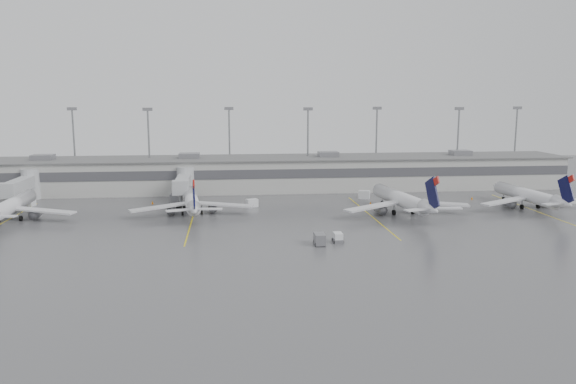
{
  "coord_description": "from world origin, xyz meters",
  "views": [
    {
      "loc": [
        -10.35,
        -82.58,
        23.17
      ],
      "look_at": [
        1.04,
        24.0,
        5.0
      ],
      "focal_mm": 35.0,
      "sensor_mm": 36.0,
      "label": 1
    }
  ],
  "objects": [
    {
      "name": "jet_mid_left",
      "position": [
        -17.78,
        28.75,
        2.75
      ],
      "size": [
        24.24,
        27.29,
        8.83
      ],
      "rotation": [
        0.0,
        0.0,
        0.1
      ],
      "color": "silver",
      "rests_on": "ground"
    },
    {
      "name": "ground",
      "position": [
        0.0,
        0.0,
        0.0
      ],
      "size": [
        260.0,
        260.0,
        0.0
      ],
      "primitive_type": "plane",
      "color": "#4E4E51",
      "rests_on": "ground"
    },
    {
      "name": "cone_a",
      "position": [
        -45.2,
        33.86,
        0.31
      ],
      "size": [
        0.39,
        0.39,
        0.62
      ],
      "primitive_type": "cone",
      "color": "orange",
      "rests_on": "ground"
    },
    {
      "name": "cone_d",
      "position": [
        45.06,
        38.68,
        0.35
      ],
      "size": [
        0.44,
        0.44,
        0.69
      ],
      "primitive_type": "cone",
      "color": "orange",
      "rests_on": "ground"
    },
    {
      "name": "jet_bridge_left",
      "position": [
        -55.5,
        45.72,
        3.87
      ],
      "size": [
        4.0,
        17.2,
        7.0
      ],
      "color": "#ACAFB2",
      "rests_on": "ground"
    },
    {
      "name": "cone_c",
      "position": [
        20.21,
        34.56,
        0.38
      ],
      "size": [
        0.48,
        0.48,
        0.76
      ],
      "primitive_type": "cone",
      "color": "orange",
      "rests_on": "ground"
    },
    {
      "name": "baggage_tug",
      "position": [
        7.01,
        4.05,
        0.62
      ],
      "size": [
        1.62,
        2.48,
        1.59
      ],
      "rotation": [
        0.0,
        0.0,
        0.0
      ],
      "color": "silver",
      "rests_on": "ground"
    },
    {
      "name": "gse_loader",
      "position": [
        -22.48,
        43.28,
        0.9
      ],
      "size": [
        2.07,
        3.03,
        1.79
      ],
      "primitive_type": "cube",
      "rotation": [
        0.0,
        0.0,
        -0.1
      ],
      "color": "slate",
      "rests_on": "ground"
    },
    {
      "name": "gse_uld_b",
      "position": [
        -5.49,
        35.45,
        0.82
      ],
      "size": [
        2.7,
        2.23,
        1.64
      ],
      "primitive_type": "cube",
      "rotation": [
        0.0,
        0.0,
        0.34
      ],
      "color": "silver",
      "rests_on": "ground"
    },
    {
      "name": "cone_b",
      "position": [
        -27.09,
        40.73,
        0.36
      ],
      "size": [
        0.45,
        0.45,
        0.72
      ],
      "primitive_type": "cone",
      "color": "orange",
      "rests_on": "ground"
    },
    {
      "name": "terminal",
      "position": [
        -0.01,
        57.98,
        4.17
      ],
      "size": [
        152.0,
        17.0,
        9.45
      ],
      "color": "#B1B1AB",
      "rests_on": "ground"
    },
    {
      "name": "jet_far_left",
      "position": [
        -51.61,
        26.42,
        2.84
      ],
      "size": [
        25.2,
        28.24,
        9.14
      ],
      "rotation": [
        0.0,
        0.0,
        0.02
      ],
      "color": "silver",
      "rests_on": "ground"
    },
    {
      "name": "light_masts",
      "position": [
        0.0,
        63.75,
        12.03
      ],
      "size": [
        142.4,
        8.0,
        20.6
      ],
      "color": "gray",
      "rests_on": "ground"
    },
    {
      "name": "gse_uld_c",
      "position": [
        20.77,
        42.61,
        0.91
      ],
      "size": [
        3.02,
        2.52,
        1.83
      ],
      "primitive_type": "cube",
      "rotation": [
        0.0,
        0.0,
        -0.36
      ],
      "color": "silver",
      "rests_on": "ground"
    },
    {
      "name": "gse_uld_a",
      "position": [
        -53.5,
        41.39,
        0.97
      ],
      "size": [
        3.14,
        2.51,
        1.95
      ],
      "primitive_type": "cube",
      "rotation": [
        0.0,
        0.0,
        -0.27
      ],
      "color": "silver",
      "rests_on": "ground"
    },
    {
      "name": "stand_markings",
      "position": [
        -0.0,
        24.0,
        0.01
      ],
      "size": [
        105.25,
        40.0,
        0.01
      ],
      "color": "yellow",
      "rests_on": "ground"
    },
    {
      "name": "baggage_cart",
      "position": [
        3.81,
        2.85,
        0.95
      ],
      "size": [
        1.65,
        2.84,
        1.82
      ],
      "rotation": [
        0.0,
        0.0,
        0.0
      ],
      "color": "slate",
      "rests_on": "ground"
    },
    {
      "name": "jet_bridge_right",
      "position": [
        -20.5,
        45.72,
        3.87
      ],
      "size": [
        4.0,
        17.2,
        7.0
      ],
      "color": "#ACAFB2",
      "rests_on": "ground"
    },
    {
      "name": "jet_far_right",
      "position": [
        52.5,
        27.46,
        2.77
      ],
      "size": [
        24.51,
        27.56,
        8.92
      ],
      "rotation": [
        0.0,
        0.0,
        0.08
      ],
      "color": "silver",
      "rests_on": "ground"
    },
    {
      "name": "jet_mid_right",
      "position": [
        24.14,
        24.47,
        2.98
      ],
      "size": [
        26.19,
        29.53,
        9.58
      ],
      "rotation": [
        0.0,
        0.0,
        0.13
      ],
      "color": "silver",
      "rests_on": "ground"
    }
  ]
}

